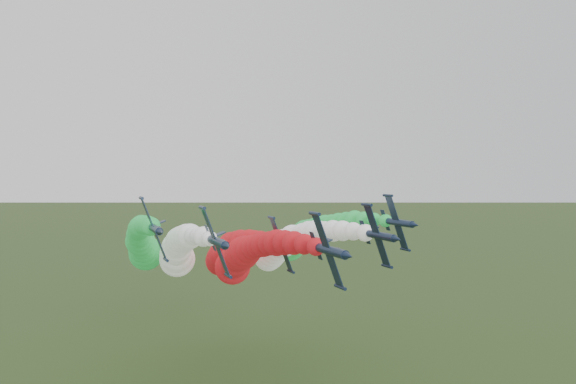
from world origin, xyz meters
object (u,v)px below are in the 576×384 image
(jet_inner_right, at_px, (282,248))
(jet_outer_left, at_px, (143,245))
(jet_lead, at_px, (241,258))
(jet_inner_left, at_px, (178,253))
(jet_trail, at_px, (226,253))
(jet_outer_right, at_px, (301,239))

(jet_inner_right, height_order, jet_outer_left, jet_outer_left)
(jet_lead, relative_size, jet_inner_right, 1.01)
(jet_inner_left, height_order, jet_trail, jet_inner_left)
(jet_outer_right, relative_size, jet_trail, 0.99)
(jet_inner_right, distance_m, jet_outer_right, 14.69)
(jet_outer_right, bearing_deg, jet_inner_right, -131.05)
(jet_inner_left, xyz_separation_m, jet_outer_left, (-6.36, 13.07, 0.53))
(jet_outer_right, bearing_deg, jet_outer_left, 173.81)
(jet_lead, xyz_separation_m, jet_outer_right, (22.60, 19.91, 1.16))
(jet_inner_right, bearing_deg, jet_inner_left, 174.42)
(jet_outer_left, relative_size, jet_trail, 1.00)
(jet_outer_left, xyz_separation_m, jet_trail, (21.90, 2.32, -3.48))
(jet_inner_right, bearing_deg, jet_outer_right, 48.95)
(jet_inner_right, bearing_deg, jet_trail, 117.06)
(jet_lead, xyz_separation_m, jet_trail, (3.87, 26.64, -2.60))
(jet_outer_left, distance_m, jet_outer_right, 40.87)
(jet_lead, relative_size, jet_inner_left, 1.01)
(jet_inner_right, distance_m, jet_trail, 20.25)
(jet_inner_right, relative_size, jet_outer_right, 1.00)
(jet_lead, xyz_separation_m, jet_inner_left, (-11.67, 11.24, 0.36))
(jet_lead, distance_m, jet_inner_right, 15.70)
(jet_outer_right, bearing_deg, jet_trail, 160.25)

